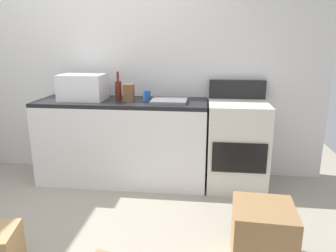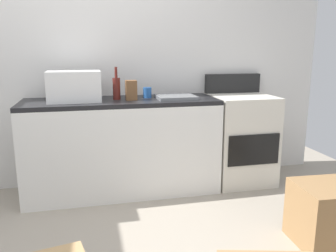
{
  "view_description": "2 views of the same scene",
  "coord_description": "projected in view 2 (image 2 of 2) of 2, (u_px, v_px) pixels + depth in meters",
  "views": [
    {
      "loc": [
        1.17,
        -2.04,
        1.5
      ],
      "look_at": [
        0.86,
        0.67,
        0.78
      ],
      "focal_mm": 34.01,
      "sensor_mm": 36.0,
      "label": 1
    },
    {
      "loc": [
        0.01,
        -2.0,
        1.36
      ],
      "look_at": [
        0.66,
        0.8,
        0.72
      ],
      "focal_mm": 36.87,
      "sensor_mm": 36.0,
      "label": 2
    }
  ],
  "objects": [
    {
      "name": "microwave",
      "position": [
        74.0,
        86.0,
        3.07
      ],
      "size": [
        0.46,
        0.34,
        0.27
      ],
      "primitive_type": "cube",
      "color": "white",
      "rests_on": "kitchen_counter"
    },
    {
      "name": "wall_back",
      "position": [
        86.0,
        55.0,
        3.38
      ],
      "size": [
        5.0,
        0.1,
        2.6
      ],
      "primitive_type": "cube",
      "color": "silver",
      "rests_on": "ground_plane"
    },
    {
      "name": "kitchen_counter",
      "position": [
        122.0,
        146.0,
        3.3
      ],
      "size": [
        1.8,
        0.6,
        0.9
      ],
      "color": "white",
      "rests_on": "ground_plane"
    },
    {
      "name": "knife_block",
      "position": [
        131.0,
        90.0,
        3.16
      ],
      "size": [
        0.1,
        0.1,
        0.18
      ],
      "primitive_type": "cube",
      "color": "brown",
      "rests_on": "kitchen_counter"
    },
    {
      "name": "cardboard_box_medium",
      "position": [
        325.0,
        215.0,
        2.42
      ],
      "size": [
        0.43,
        0.43,
        0.44
      ],
      "primitive_type": "cube",
      "rotation": [
        0.0,
        0.0,
        -0.06
      ],
      "color": "olive",
      "rests_on": "ground_plane"
    },
    {
      "name": "stove_oven",
      "position": [
        240.0,
        137.0,
        3.57
      ],
      "size": [
        0.6,
        0.61,
        1.1
      ],
      "color": "silver",
      "rests_on": "ground_plane"
    },
    {
      "name": "wine_bottle",
      "position": [
        116.0,
        88.0,
        3.19
      ],
      "size": [
        0.07,
        0.07,
        0.3
      ],
      "color": "#591E19",
      "rests_on": "kitchen_counter"
    },
    {
      "name": "coffee_mug",
      "position": [
        147.0,
        93.0,
        3.31
      ],
      "size": [
        0.08,
        0.08,
        0.1
      ],
      "primitive_type": "cylinder",
      "color": "#2659A5",
      "rests_on": "kitchen_counter"
    },
    {
      "name": "sink_basin",
      "position": [
        176.0,
        97.0,
        3.26
      ],
      "size": [
        0.36,
        0.32,
        0.03
      ],
      "primitive_type": "cube",
      "color": "slate",
      "rests_on": "kitchen_counter"
    }
  ]
}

